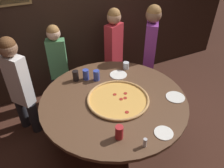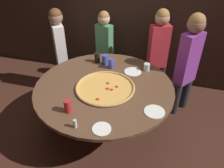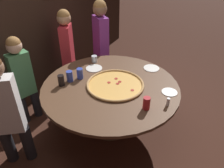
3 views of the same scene
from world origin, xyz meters
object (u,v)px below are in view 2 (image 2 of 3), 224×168
Objects in this scene: drink_cup_near_left at (97,57)px; diner_side_left at (188,61)px; white_plate_far_back at (154,112)px; diner_side_right at (60,47)px; drink_cup_near_right at (147,67)px; giant_pizza at (105,88)px; condiment_shaker at (75,124)px; drink_cup_by_shaker at (111,63)px; diner_far_right at (158,49)px; dining_table at (104,93)px; white_plate_right_side at (133,72)px; diner_centre_back at (104,44)px; white_plate_near_front at (102,129)px; drink_cup_far_right at (68,106)px; drink_cup_front_edge at (105,60)px.

drink_cup_near_left is 0.09× the size of diner_side_left.
white_plate_far_back is at bearing 18.56° from diner_side_left.
white_plate_far_back is 0.16× the size of diner_side_right.
drink_cup_near_right is 0.58m from diner_side_left.
condiment_shaker is (-0.09, -0.70, 0.04)m from giant_pizza.
diner_far_right reaches higher than drink_cup_by_shaker.
giant_pizza reaches higher than dining_table.
diner_far_right is at bearing -113.47° from diner_side_right.
white_plate_far_back is (0.64, -0.26, -0.01)m from giant_pizza.
white_plate_far_back is at bearing 31.40° from condiment_shaker.
condiment_shaker is 1.95m from diner_far_right.
white_plate_right_side is 0.16× the size of diner_far_right.
white_plate_far_back is at bearing -62.09° from white_plate_right_side.
condiment_shaker is at bearing 116.88° from diner_centre_back.
white_plate_near_front is 1.13m from white_plate_right_side.
diner_side_right reaches higher than diner_centre_back.
diner_side_left is (0.79, 1.43, 0.12)m from white_plate_near_front.
drink_cup_near_left is at bearing 93.16° from drink_cup_far_right.
drink_cup_front_edge is at bearing -14.83° from drink_cup_near_left.
diner_side_left is at bearing 9.81° from drink_cup_front_edge.
drink_cup_far_right is 1.02× the size of drink_cup_front_edge.
white_plate_near_front is 0.13× the size of diner_far_right.
drink_cup_near_left is 1.29m from diner_side_left.
dining_table is 0.78m from condiment_shaker.
drink_cup_near_left is (-0.74, 0.04, 0.02)m from drink_cup_near_right.
diner_far_right is at bearing 94.94° from white_plate_far_back.
white_plate_right_side is (0.08, 1.13, 0.00)m from white_plate_near_front.
drink_cup_front_edge is at bearing 134.58° from white_plate_far_back.
condiment_shaker is (-0.06, -0.76, 0.16)m from dining_table.
giant_pizza is 3.14× the size of white_plate_right_side.
dining_table is 12.17× the size of drink_cup_near_left.
drink_cup_by_shaker is at bearing 97.59° from giant_pizza.
white_plate_near_front and white_plate_right_side have the same top height.
diner_centre_back is at bearing 107.60° from dining_table.
giant_pizza is at bearing 125.78° from diner_centre_back.
giant_pizza is 5.10× the size of drink_cup_front_edge.
diner_far_right is (0.09, 0.58, 0.02)m from drink_cup_near_right.
diner_side_right is (-1.44, 0.21, 0.01)m from drink_cup_near_right.
drink_cup_far_right is at bearing -93.63° from drink_cup_front_edge.
drink_cup_by_shaker is 0.62× the size of white_plate_right_side.
condiment_shaker reaches higher than giant_pizza.
dining_table is 1.25m from diner_side_left.
diner_side_right is (-0.95, 0.29, -0.01)m from drink_cup_by_shaker.
drink_cup_near_right is at bearing 159.46° from diner_centre_back.
white_plate_near_front is 0.61m from white_plate_far_back.
drink_cup_near_right is at bearing 104.39° from white_plate_far_back.
white_plate_near_front is (-0.25, -1.23, -0.05)m from drink_cup_near_right.
white_plate_near_front is (0.42, -0.15, -0.07)m from drink_cup_far_right.
white_plate_right_side is 0.18× the size of diner_centre_back.
diner_side_left reaches higher than white_plate_near_front.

